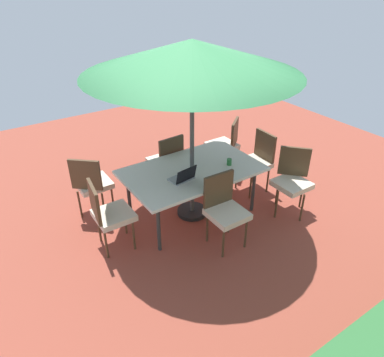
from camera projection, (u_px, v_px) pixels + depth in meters
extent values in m
cube|color=brown|center=(192.00, 214.00, 5.43)|extent=(10.00, 10.00, 0.02)
cube|color=silver|center=(192.00, 170.00, 5.05)|extent=(1.90, 1.17, 0.04)
cylinder|color=#333333|center=(218.00, 166.00, 5.93)|extent=(0.05, 0.05, 0.72)
cylinder|color=#333333|center=(129.00, 196.00, 5.17)|extent=(0.05, 0.05, 0.72)
cylinder|color=#333333|center=(253.00, 190.00, 5.31)|extent=(0.05, 0.05, 0.72)
cylinder|color=#333333|center=(159.00, 228.00, 4.54)|extent=(0.05, 0.05, 0.72)
cylinder|color=#4C4C4C|center=(192.00, 139.00, 4.80)|extent=(0.06, 0.06, 2.44)
cone|color=#1E512D|center=(192.00, 56.00, 4.26)|extent=(2.70, 2.70, 0.40)
cylinder|color=black|center=(192.00, 211.00, 5.41)|extent=(0.44, 0.44, 0.06)
cube|color=beige|center=(114.00, 215.00, 4.56)|extent=(0.46, 0.46, 0.08)
cube|color=#4C3823|center=(94.00, 202.00, 4.34)|extent=(0.10, 0.44, 0.45)
cylinder|color=#4C3823|center=(134.00, 235.00, 4.62)|extent=(0.03, 0.03, 0.45)
cylinder|color=#4C3823|center=(125.00, 220.00, 4.90)|extent=(0.03, 0.03, 0.45)
cylinder|color=#4C3823|center=(106.00, 244.00, 4.48)|extent=(0.03, 0.03, 0.45)
cylinder|color=#4C3823|center=(99.00, 228.00, 4.76)|extent=(0.03, 0.03, 0.45)
cube|color=beige|center=(292.00, 184.00, 5.20)|extent=(0.46, 0.46, 0.08)
cube|color=#4C3823|center=(294.00, 161.00, 5.24)|extent=(0.33, 0.35, 0.45)
cylinder|color=#4C3823|center=(276.00, 205.00, 5.22)|extent=(0.03, 0.03, 0.45)
cylinder|color=#4C3823|center=(302.00, 208.00, 5.15)|extent=(0.03, 0.03, 0.45)
cylinder|color=#4C3823|center=(277.00, 192.00, 5.52)|extent=(0.03, 0.03, 0.45)
cylinder|color=#4C3823|center=(301.00, 194.00, 5.45)|extent=(0.03, 0.03, 0.45)
cube|color=beige|center=(94.00, 184.00, 5.22)|extent=(0.46, 0.46, 0.08)
cube|color=#4C3823|center=(85.00, 175.00, 4.90)|extent=(0.35, 0.32, 0.45)
cylinder|color=#4C3823|center=(112.00, 193.00, 5.48)|extent=(0.03, 0.03, 0.45)
cylinder|color=#4C3823|center=(89.00, 191.00, 5.53)|extent=(0.03, 0.03, 0.45)
cylinder|color=#4C3823|center=(104.00, 207.00, 5.18)|extent=(0.03, 0.03, 0.45)
cylinder|color=#4C3823|center=(80.00, 205.00, 5.22)|extent=(0.03, 0.03, 0.45)
cube|color=beige|center=(227.00, 214.00, 4.57)|extent=(0.46, 0.46, 0.08)
cube|color=#4C3823|center=(218.00, 189.00, 4.59)|extent=(0.44, 0.06, 0.45)
cylinder|color=#4C3823|center=(223.00, 243.00, 4.49)|extent=(0.03, 0.03, 0.45)
cylinder|color=#4C3823|center=(246.00, 233.00, 4.66)|extent=(0.03, 0.03, 0.45)
cylinder|color=#4C3823|center=(207.00, 228.00, 4.76)|extent=(0.03, 0.03, 0.45)
cylinder|color=#4C3823|center=(229.00, 219.00, 4.92)|extent=(0.03, 0.03, 0.45)
cube|color=beige|center=(222.00, 146.00, 6.32)|extent=(0.46, 0.46, 0.08)
cube|color=#4C3823|center=(235.00, 133.00, 6.13)|extent=(0.36, 0.31, 0.45)
cylinder|color=#4C3823|center=(214.00, 153.00, 6.64)|extent=(0.03, 0.03, 0.45)
cylinder|color=#4C3823|center=(209.00, 162.00, 6.35)|extent=(0.03, 0.03, 0.45)
cylinder|color=#4C3823|center=(233.00, 156.00, 6.55)|extent=(0.03, 0.03, 0.45)
cylinder|color=#4C3823|center=(229.00, 165.00, 6.26)|extent=(0.03, 0.03, 0.45)
cube|color=beige|center=(165.00, 162.00, 5.80)|extent=(0.46, 0.46, 0.08)
cube|color=#4C3823|center=(172.00, 151.00, 5.52)|extent=(0.44, 0.07, 0.45)
cylinder|color=#4C3823|center=(168.00, 168.00, 6.15)|extent=(0.03, 0.03, 0.45)
cylinder|color=#4C3823|center=(150.00, 175.00, 5.97)|extent=(0.03, 0.03, 0.45)
cylinder|color=#4C3823|center=(180.00, 177.00, 5.91)|extent=(0.03, 0.03, 0.45)
cylinder|color=#4C3823|center=(162.00, 184.00, 5.72)|extent=(0.03, 0.03, 0.45)
cube|color=beige|center=(253.00, 164.00, 5.74)|extent=(0.46, 0.46, 0.08)
cube|color=#4C3823|center=(265.00, 146.00, 5.70)|extent=(0.05, 0.44, 0.45)
cylinder|color=#4C3823|center=(236.00, 176.00, 5.92)|extent=(0.03, 0.03, 0.45)
cylinder|color=#4C3823|center=(251.00, 186.00, 5.66)|extent=(0.03, 0.03, 0.45)
cylinder|color=#4C3823|center=(253.00, 171.00, 6.09)|extent=(0.03, 0.03, 0.45)
cylinder|color=#4C3823|center=(268.00, 180.00, 5.82)|extent=(0.03, 0.03, 0.45)
cube|color=gray|center=(181.00, 179.00, 4.80)|extent=(0.35, 0.26, 0.02)
cube|color=black|center=(186.00, 175.00, 4.67)|extent=(0.32, 0.09, 0.20)
cylinder|color=#286B33|center=(229.00, 162.00, 5.12)|extent=(0.07, 0.07, 0.10)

